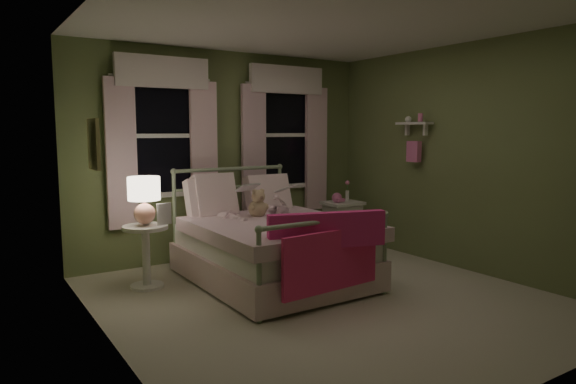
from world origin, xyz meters
TOP-DOWN VIEW (x-y plane):
  - room_shell at (0.00, 0.00)m, footprint 4.20×4.20m
  - bed at (-0.14, 0.79)m, footprint 1.58×2.04m
  - pink_throw at (-0.14, -0.23)m, footprint 1.10×0.42m
  - child_left at (-0.42, 1.22)m, footprint 0.27×0.18m
  - child_right at (0.14, 1.22)m, footprint 0.45×0.39m
  - book_left at (-0.42, 0.97)m, footprint 0.21×0.14m
  - book_right at (0.14, 0.97)m, footprint 0.23×0.19m
  - teddy_bear at (-0.14, 1.06)m, footprint 0.24×0.20m
  - nightstand_left at (-1.33, 1.29)m, footprint 0.46×0.46m
  - table_lamp at (-1.33, 1.29)m, footprint 0.32×0.32m
  - book_nightstand at (-1.23, 1.21)m, footprint 0.20×0.25m
  - nightstand_right at (1.46, 1.55)m, footprint 0.50×0.40m
  - pink_toy at (1.36, 1.55)m, footprint 0.14×0.18m
  - bud_vase at (1.58, 1.60)m, footprint 0.06×0.06m
  - window_left at (-0.85, 2.03)m, footprint 1.34×0.13m
  - window_right at (0.85, 2.03)m, footprint 1.34×0.13m
  - wall_shelf at (1.90, 0.70)m, footprint 0.15×0.50m
  - framed_picture at (-1.95, 0.60)m, footprint 0.03×0.32m

SIDE VIEW (x-z plane):
  - bed at x=-0.14m, z-range -0.22..0.97m
  - nightstand_left at x=-1.33m, z-range 0.09..0.74m
  - nightstand_right at x=1.46m, z-range 0.23..0.87m
  - pink_throw at x=-0.14m, z-range 0.26..0.96m
  - book_nightstand at x=-1.23m, z-range 0.65..0.67m
  - pink_toy at x=1.36m, z-range 0.64..0.78m
  - bud_vase at x=1.58m, z-range 0.65..0.93m
  - teddy_bear at x=-0.14m, z-range 0.63..0.95m
  - book_right at x=0.14m, z-range 0.79..1.05m
  - child_left at x=-0.42m, z-range 0.57..1.32m
  - table_lamp at x=-1.33m, z-range 0.71..1.20m
  - book_left at x=-0.42m, z-range 0.83..1.09m
  - child_right at x=0.14m, z-range 0.57..1.36m
  - room_shell at x=0.00m, z-range -0.80..3.40m
  - framed_picture at x=-1.95m, z-range 1.29..1.71m
  - wall_shelf at x=1.90m, z-range 1.22..1.82m
  - window_left at x=-0.85m, z-range 0.64..2.60m
  - window_right at x=0.85m, z-range 0.64..2.60m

